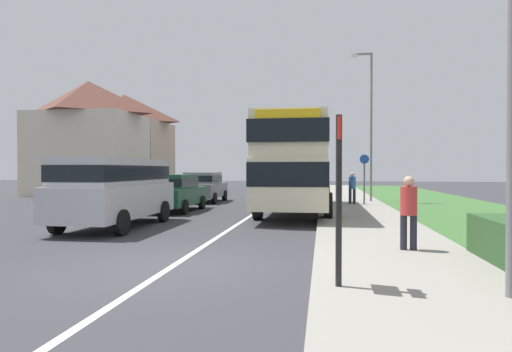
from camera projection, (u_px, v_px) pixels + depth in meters
ground_plane at (173, 266)px, 8.29m from camera, size 120.00×120.00×0.00m
lane_marking_centre at (246, 219)px, 16.20m from camera, size 0.14×60.00×0.01m
pavement_near_side at (370, 226)px, 13.59m from camera, size 3.20×68.00×0.12m
double_decker_bus at (297, 161)px, 18.54m from camera, size 2.80×10.47×3.70m
parked_van_silver at (116, 186)px, 13.75m from camera, size 2.11×5.18×2.14m
parked_car_dark_green at (173, 191)px, 18.98m from camera, size 1.95×4.23×1.59m
parked_car_grey at (204, 186)px, 24.34m from camera, size 1.97×3.99×1.64m
pedestrian_at_stop at (409, 209)px, 9.27m from camera, size 0.34×0.34×1.67m
pedestrian_walking_away at (352, 186)px, 21.63m from camera, size 0.34×0.34×1.67m
bus_stop_sign at (339, 188)px, 6.39m from camera, size 0.09×0.52×2.60m
cycle_route_sign at (364, 177)px, 21.29m from camera, size 0.44×0.08×2.52m
street_lamp_near at (503, 12)px, 5.81m from camera, size 1.14×0.20×6.68m
street_lamp_mid at (369, 118)px, 23.42m from camera, size 1.14×0.20×7.97m
house_terrace_far_side at (108, 141)px, 33.90m from camera, size 6.87×11.28×8.01m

